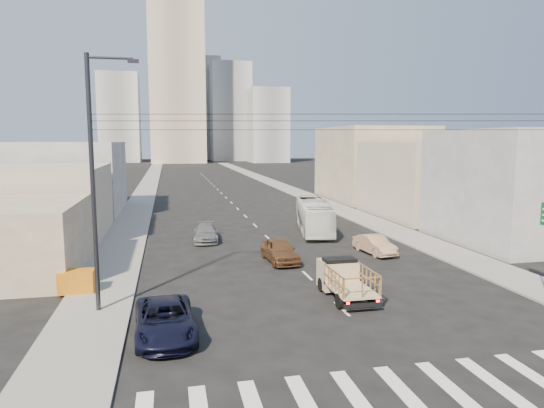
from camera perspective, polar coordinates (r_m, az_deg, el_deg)
name	(u,v)px	position (r m, az deg, el deg)	size (l,w,h in m)	color
ground	(358,324)	(22.56, 10.04, -13.72)	(420.00, 420.00, 0.00)	black
sidewalk_left	(148,186)	(89.89, -14.41, 2.04)	(3.50, 180.00, 0.12)	gray
sidewalk_right	(275,184)	(91.97, 0.39, 2.39)	(3.50, 180.00, 0.12)	gray
crosswalk	(428,391)	(17.66, 17.93, -20.21)	(18.59, 3.80, 0.01)	silver
lane_dashes	(224,195)	(73.35, -5.71, 1.03)	(0.15, 104.00, 0.01)	silver
flatbed_pickup	(345,277)	(25.68, 8.57, -8.49)	(1.95, 4.41, 1.90)	tan
navy_pickup	(165,320)	(21.14, -12.48, -13.15)	(2.41, 5.23, 1.45)	black
city_bus	(314,216)	(43.55, 4.95, -1.40)	(2.43, 10.39, 2.89)	white
sedan_brown	(280,250)	(32.78, 0.93, -5.48)	(1.85, 4.60, 1.57)	brown
sedan_tan	(375,245)	(35.86, 11.98, -4.69)	(1.43, 4.09, 1.35)	tan
sedan_grey	(206,233)	(39.86, -7.81, -3.38)	(1.91, 4.69, 1.36)	slate
streetlamp_left	(95,177)	(23.74, -20.13, 2.96)	(2.36, 0.25, 12.00)	#2D2D33
overhead_wires	(350,122)	(22.47, 9.11, 9.55)	(23.01, 5.02, 0.72)	black
crate_stack	(77,281)	(28.09, -21.98, -8.42)	(1.80, 1.20, 1.14)	#C26B12
bldg_right_near	(516,187)	(43.19, 26.80, 1.84)	(10.00, 12.00, 9.00)	gray
bldg_right_mid	(429,179)	(55.04, 18.03, 2.78)	(11.00, 14.00, 8.00)	#B0A28E
bldg_right_far	(373,163)	(69.46, 11.79, 4.69)	(12.00, 16.00, 10.00)	gray
bldg_left_near	(2,240)	(33.50, -29.17, -3.67)	(9.00, 10.00, 4.40)	gray
bldg_left_mid	(36,202)	(45.09, -26.04, 0.17)	(11.00, 12.00, 6.00)	#B0A28E
bldg_left_far	(65,178)	(59.70, -23.14, 2.88)	(12.00, 16.00, 8.00)	gray
high_rise_tower	(177,82)	(190.76, -11.13, 13.86)	(20.00, 20.00, 60.00)	tan
midrise_ne	(230,112)	(206.45, -4.92, 10.68)	(16.00, 16.00, 40.00)	gray
midrise_nw	(120,118)	(200.45, -17.48, 9.61)	(15.00, 15.00, 34.00)	gray
midrise_back	(199,110)	(220.34, -8.58, 10.93)	(18.00, 18.00, 44.00)	gray
midrise_east	(268,126)	(188.43, -0.45, 9.19)	(14.00, 14.00, 28.00)	gray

